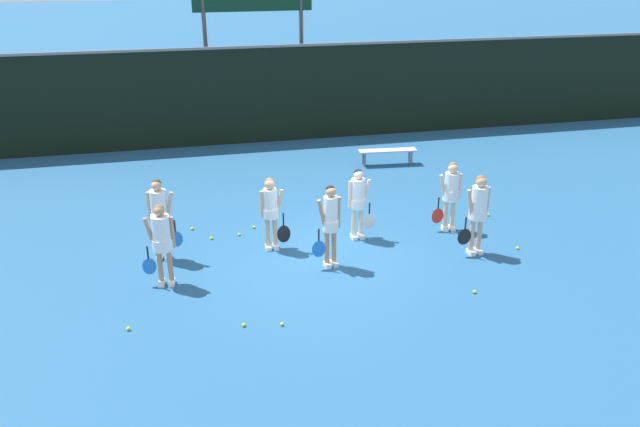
{
  "coord_description": "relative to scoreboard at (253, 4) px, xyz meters",
  "views": [
    {
      "loc": [
        -2.62,
        -11.51,
        6.06
      ],
      "look_at": [
        0.03,
        0.1,
        0.92
      ],
      "focal_mm": 35.0,
      "sensor_mm": 36.0,
      "label": 1
    }
  ],
  "objects": [
    {
      "name": "tennis_ball_9",
      "position": [
        -1.2,
        -8.31,
        -4.23
      ],
      "size": [
        0.06,
        0.06,
        0.06
      ],
      "primitive_type": "sphere",
      "color": "#CCE033",
      "rests_on": "ground_plane"
    },
    {
      "name": "tennis_ball_4",
      "position": [
        2.5,
        -12.17,
        -4.23
      ],
      "size": [
        0.07,
        0.07,
        0.07
      ],
      "primitive_type": "sphere",
      "color": "#CCE033",
      "rests_on": "ground_plane"
    },
    {
      "name": "tennis_ball_1",
      "position": [
        -1.58,
        -8.63,
        -4.23
      ],
      "size": [
        0.06,
        0.06,
        0.06
      ],
      "primitive_type": "sphere",
      "color": "#CCE033",
      "rests_on": "ground_plane"
    },
    {
      "name": "tennis_ball_6",
      "position": [
        -0.68,
        -8.21,
        -4.23
      ],
      "size": [
        0.07,
        0.07,
        0.07
      ],
      "primitive_type": "sphere",
      "color": "#CCE033",
      "rests_on": "ground_plane"
    },
    {
      "name": "player_0",
      "position": [
        -3.18,
        -10.51,
        -3.28
      ],
      "size": [
        0.66,
        0.4,
        1.66
      ],
      "rotation": [
        0.0,
        0.0,
        -0.13
      ],
      "color": "tan",
      "rests_on": "ground_plane"
    },
    {
      "name": "tennis_ball_8",
      "position": [
        -2.21,
        -8.7,
        -4.23
      ],
      "size": [
        0.07,
        0.07,
        0.07
      ],
      "primitive_type": "sphere",
      "color": "#CCE033",
      "rests_on": "ground_plane"
    },
    {
      "name": "fence_windscreen",
      "position": [
        -0.01,
        -1.48,
        -2.67
      ],
      "size": [
        60.0,
        0.08,
        3.16
      ],
      "color": "black",
      "rests_on": "ground_plane"
    },
    {
      "name": "scoreboard",
      "position": [
        0.0,
        0.0,
        0.0
      ],
      "size": [
        3.95,
        0.15,
        5.42
      ],
      "color": "#515156",
      "rests_on": "ground_plane"
    },
    {
      "name": "player_6",
      "position": [
        3.16,
        -9.37,
        -3.3
      ],
      "size": [
        0.65,
        0.37,
        1.63
      ],
      "rotation": [
        0.0,
        0.0,
        -0.07
      ],
      "color": "beige",
      "rests_on": "ground_plane"
    },
    {
      "name": "bench_courtside",
      "position": [
        3.28,
        -4.64,
        -3.87
      ],
      "size": [
        1.75,
        0.51,
        0.46
      ],
      "rotation": [
        0.0,
        0.0,
        -0.09
      ],
      "color": "#B2B2B7",
      "rests_on": "ground_plane"
    },
    {
      "name": "player_4",
      "position": [
        -0.95,
        -9.43,
        -3.31
      ],
      "size": [
        0.63,
        0.34,
        1.62
      ],
      "rotation": [
        0.0,
        0.0,
        0.02
      ],
      "color": "tan",
      "rests_on": "ground_plane"
    },
    {
      "name": "tennis_ball_5",
      "position": [
        4.23,
        -10.67,
        -4.23
      ],
      "size": [
        0.07,
        0.07,
        0.07
      ],
      "primitive_type": "sphere",
      "color": "#CCE033",
      "rests_on": "ground_plane"
    },
    {
      "name": "player_5",
      "position": [
        1.0,
        -9.33,
        -3.31
      ],
      "size": [
        0.63,
        0.36,
        1.62
      ],
      "rotation": [
        0.0,
        0.0,
        0.08
      ],
      "color": "beige",
      "rests_on": "ground_plane"
    },
    {
      "name": "player_2",
      "position": [
        3.22,
        -10.61,
        -3.21
      ],
      "size": [
        0.67,
        0.38,
        1.76
      ],
      "rotation": [
        0.0,
        0.0,
        0.12
      ],
      "color": "tan",
      "rests_on": "ground_plane"
    },
    {
      "name": "tennis_ball_10",
      "position": [
        -1.89,
        -12.31,
        -4.23
      ],
      "size": [
        0.07,
        0.07,
        0.07
      ],
      "primitive_type": "sphere",
      "color": "#CCE033",
      "rests_on": "ground_plane"
    },
    {
      "name": "player_1",
      "position": [
        0.09,
        -10.48,
        -3.24
      ],
      "size": [
        0.6,
        0.33,
        1.75
      ],
      "rotation": [
        0.0,
        0.0,
        0.15
      ],
      "color": "tan",
      "rests_on": "ground_plane"
    },
    {
      "name": "player_3",
      "position": [
        -3.22,
        -9.4,
        -3.21
      ],
      "size": [
        0.64,
        0.38,
        1.76
      ],
      "rotation": [
        0.0,
        0.0,
        -0.21
      ],
      "color": "tan",
      "rests_on": "ground_plane"
    },
    {
      "name": "tennis_ball_0",
      "position": [
        -2.61,
        -8.08,
        -4.23
      ],
      "size": [
        0.07,
        0.07,
        0.07
      ],
      "primitive_type": "sphere",
      "color": "#CCE033",
      "rests_on": "ground_plane"
    },
    {
      "name": "ground_plane",
      "position": [
        -0.01,
        -9.98,
        -4.26
      ],
      "size": [
        140.0,
        140.0,
        0.0
      ],
      "primitive_type": "plane",
      "color": "#235684"
    },
    {
      "name": "tennis_ball_2",
      "position": [
        4.44,
        -8.86,
        -4.23
      ],
      "size": [
        0.07,
        0.07,
        0.07
      ],
      "primitive_type": "sphere",
      "color": "#CCE033",
      "rests_on": "ground_plane"
    },
    {
      "name": "tennis_ball_7",
      "position": [
        -1.24,
        -12.44,
        -4.23
      ],
      "size": [
        0.06,
        0.06,
        0.06
      ],
      "primitive_type": "sphere",
      "color": "#CCE033",
      "rests_on": "ground_plane"
    },
    {
      "name": "tennis_ball_3",
      "position": [
        -3.83,
        -11.99,
        -4.23
      ],
      "size": [
        0.07,
        0.07,
        0.07
      ],
      "primitive_type": "sphere",
      "color": "#CCE033",
      "rests_on": "ground_plane"
    }
  ]
}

